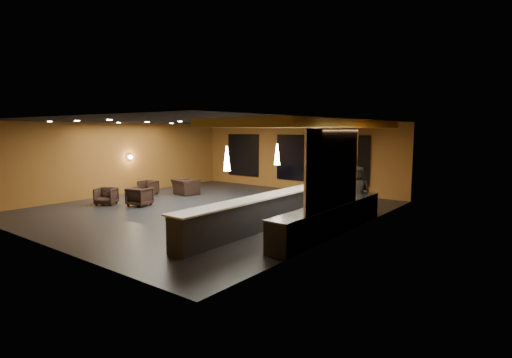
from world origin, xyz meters
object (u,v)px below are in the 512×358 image
Objects in this scene: staff_c at (358,191)px; column at (333,164)px; bar_stool_4 at (268,202)px; bar_stool_6 at (302,196)px; pendant_1 at (277,154)px; staff_a at (324,193)px; armchair_a at (106,196)px; staff_b at (356,190)px; bar_counter at (268,212)px; bar_stool_0 at (172,227)px; pendant_2 at (314,151)px; pendant_0 at (227,159)px; bar_stool_3 at (250,207)px; armchair_c at (148,187)px; bar_stool_2 at (224,213)px; armchair_d at (185,187)px; bar_stool_5 at (285,198)px; prep_counter at (330,219)px; bar_stool_1 at (202,221)px; armchair_b at (140,196)px.

column is at bearing 125.49° from staff_c.
bar_stool_6 is (0.10, 2.21, -0.03)m from bar_stool_4.
pendant_1 is 3.58m from bar_stool_6.
armchair_a is (-8.51, -3.35, -0.56)m from staff_a.
staff_b is at bearing 119.47° from staff_c.
bar_stool_0 is (-0.94, -3.26, -0.02)m from bar_counter.
staff_c is at bearing -35.34° from column.
pendant_2 reaches higher than staff_c.
bar_stool_3 is (-0.81, 2.08, -1.81)m from pendant_0.
bar_stool_0 is 0.92× the size of bar_stool_4.
armchair_c is 0.97× the size of bar_stool_2.
bar_stool_0 is at bearing 145.71° from armchair_d.
column is 4.08× the size of bar_stool_5.
bar_stool_4 reaches higher than bar_stool_6.
prep_counter is (2.00, 0.50, -0.07)m from bar_counter.
bar_stool_6 is (0.09, 1.09, -0.07)m from bar_stool_5.
column is at bearing 90.00° from pendant_1.
bar_counter is at bearing 90.00° from pendant_0.
bar_stool_3 is at bearing -152.56° from pendant_1.
bar_stool_5 is (-0.89, 4.36, -1.80)m from pendant_0.
bar_stool_2 is at bearing 157.94° from armchair_d.
bar_stool_1 is 3.49m from bar_stool_4.
prep_counter is at bearing 51.99° from bar_stool_0.
bar_counter reaches higher than bar_stool_2.
armchair_a is 6.97m from bar_stool_3.
armchair_b is at bearing -174.20° from prep_counter.
column reaches higher than bar_stool_3.
armchair_c is (-9.28, -0.60, -0.57)m from staff_a.
bar_stool_4 is (-1.74, -1.04, -0.40)m from staff_a.
bar_stool_2 is (-0.93, -4.09, -1.84)m from pendant_2.
column reaches higher than armchair_b.
armchair_d is at bearing 175.74° from bar_stool_5.
bar_stool_1 is 4.61m from bar_stool_5.
column is at bearing 55.38° from bar_stool_6.
staff_a is at bearing -5.84° from armchair_c.
armchair_b is at bearing -173.54° from staff_c.
prep_counter is 7.55× the size of armchair_a.
bar_counter is at bearing -54.06° from bar_stool_4.
staff_b is at bearing 44.62° from bar_stool_4.
staff_c is at bearing 69.32° from bar_stool_0.
bar_stool_6 is (-0.80, -1.15, -1.27)m from column.
bar_stool_3 is 3.37m from bar_stool_6.
bar_stool_6 is at bearing -163.59° from armchair_d.
bar_stool_0 is at bearing 137.26° from armchair_b.
bar_stool_6 is at bearing -160.11° from armchair_b.
bar_stool_3 is (6.22, -2.74, 0.16)m from armchair_d.
bar_stool_0 is (-2.54, -6.72, -0.44)m from staff_c.
armchair_d is at bearing -174.24° from bar_stool_6.
bar_counter is 1.33× the size of prep_counter.
armchair_d is at bearing 158.14° from bar_counter.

